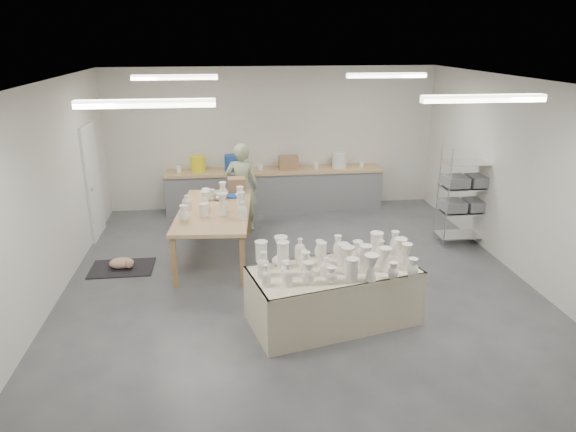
{
  "coord_description": "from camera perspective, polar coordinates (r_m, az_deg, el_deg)",
  "views": [
    {
      "loc": [
        -1.02,
        -6.89,
        3.58
      ],
      "look_at": [
        -0.13,
        0.26,
        1.05
      ],
      "focal_mm": 32.0,
      "sensor_mm": 36.0,
      "label": 1
    }
  ],
  "objects": [
    {
      "name": "room",
      "position": [
        7.2,
        0.39,
        7.12
      ],
      "size": [
        8.0,
        8.02,
        3.0
      ],
      "color": "#424449",
      "rests_on": "ground"
    },
    {
      "name": "back_counter",
      "position": [
        11.06,
        -1.54,
        3.1
      ],
      "size": [
        4.6,
        0.6,
        1.24
      ],
      "color": "tan",
      "rests_on": "ground"
    },
    {
      "name": "wire_shelf",
      "position": [
        9.68,
        19.13,
        2.29
      ],
      "size": [
        0.88,
        0.48,
        1.8
      ],
      "color": "silver",
      "rests_on": "ground"
    },
    {
      "name": "drying_table",
      "position": [
        6.79,
        5.1,
        -8.3
      ],
      "size": [
        2.32,
        1.5,
        1.11
      ],
      "rotation": [
        0.0,
        0.0,
        0.23
      ],
      "color": "olive",
      "rests_on": "ground"
    },
    {
      "name": "work_table",
      "position": [
        8.67,
        -7.87,
        0.95
      ],
      "size": [
        1.35,
        2.4,
        1.23
      ],
      "rotation": [
        0.0,
        0.0,
        -0.09
      ],
      "color": "tan",
      "rests_on": "ground"
    },
    {
      "name": "rug",
      "position": [
        8.83,
        -17.95,
        -5.52
      ],
      "size": [
        1.0,
        0.7,
        0.02
      ],
      "primitive_type": "cube",
      "color": "black",
      "rests_on": "ground"
    },
    {
      "name": "cat",
      "position": [
        8.77,
        -17.9,
        -4.99
      ],
      "size": [
        0.46,
        0.39,
        0.17
      ],
      "rotation": [
        0.0,
        0.0,
        -0.36
      ],
      "color": "white",
      "rests_on": "rug"
    },
    {
      "name": "potter",
      "position": [
        9.82,
        -5.15,
        3.18
      ],
      "size": [
        0.67,
        0.48,
        1.71
      ],
      "primitive_type": "imported",
      "rotation": [
        0.0,
        0.0,
        3.02
      ],
      "color": "#91A27E",
      "rests_on": "ground"
    },
    {
      "name": "red_stool",
      "position": [
        10.26,
        -5.1,
        0.35
      ],
      "size": [
        0.37,
        0.37,
        0.29
      ],
      "rotation": [
        0.0,
        0.0,
        0.24
      ],
      "color": "red",
      "rests_on": "ground"
    }
  ]
}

